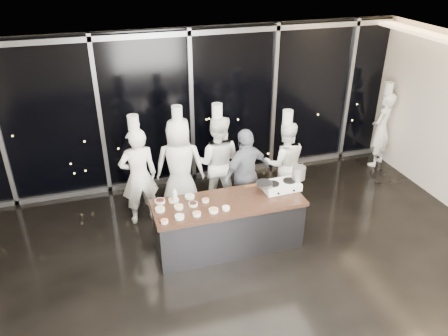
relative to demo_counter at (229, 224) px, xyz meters
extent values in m
plane|color=black|center=(0.00, -0.90, -0.45)|extent=(9.00, 9.00, 0.00)
cube|color=beige|center=(0.00, 2.60, 1.15)|extent=(9.00, 0.02, 3.20)
cube|color=white|center=(0.00, -0.90, 2.75)|extent=(9.00, 7.00, 0.02)
cube|color=black|center=(0.00, 2.54, 1.15)|extent=(8.90, 0.04, 3.18)
cube|color=gray|center=(0.00, 2.49, 2.65)|extent=(8.90, 0.08, 0.10)
cube|color=gray|center=(0.00, 2.49, -0.40)|extent=(8.90, 0.08, 0.10)
cube|color=gray|center=(-1.80, 2.49, 1.15)|extent=(0.08, 0.08, 3.20)
cube|color=gray|center=(0.00, 2.49, 1.15)|extent=(0.08, 0.08, 3.20)
cube|color=gray|center=(1.80, 2.49, 1.15)|extent=(0.08, 0.08, 3.20)
cube|color=gray|center=(3.60, 2.49, 1.15)|extent=(0.08, 0.08, 3.20)
cube|color=#35353A|center=(0.00, 0.00, -0.03)|extent=(2.40, 0.80, 0.84)
cube|color=#3D271A|center=(0.00, 0.00, 0.42)|extent=(2.46, 0.86, 0.06)
cube|color=white|center=(0.97, 0.12, 0.51)|extent=(0.64, 0.41, 0.12)
cylinder|color=black|center=(0.81, 0.11, 0.58)|extent=(0.22, 0.22, 0.02)
cylinder|color=black|center=(1.12, 0.12, 0.58)|extent=(0.22, 0.22, 0.02)
cylinder|color=black|center=(0.83, -0.09, 0.50)|extent=(0.04, 0.02, 0.04)
cylinder|color=black|center=(1.12, -0.08, 0.50)|extent=(0.04, 0.02, 0.04)
cylinder|color=slate|center=(0.65, 0.10, 0.61)|extent=(0.30, 0.30, 0.05)
cube|color=#4C2B14|center=(0.40, 0.08, 0.62)|extent=(0.21, 0.04, 0.02)
cylinder|color=#B0B0B3|center=(1.29, 0.13, 0.70)|extent=(0.23, 0.23, 0.22)
cylinder|color=white|center=(-1.10, -0.29, 0.47)|extent=(0.11, 0.11, 0.04)
cylinder|color=#FF632A|center=(-1.10, -0.29, 0.49)|extent=(0.09, 0.09, 0.01)
cylinder|color=white|center=(-1.11, 0.06, 0.47)|extent=(0.15, 0.15, 0.04)
cylinder|color=#BFBD87|center=(-1.11, 0.06, 0.49)|extent=(0.13, 0.13, 0.01)
cylinder|color=white|center=(-1.07, 0.29, 0.47)|extent=(0.17, 0.17, 0.04)
cylinder|color=#371410|center=(-1.07, 0.29, 0.49)|extent=(0.14, 0.14, 0.01)
cylinder|color=white|center=(-0.86, -0.24, 0.47)|extent=(0.15, 0.15, 0.04)
cylinder|color=silver|center=(-0.86, -0.24, 0.49)|extent=(0.12, 0.12, 0.01)
cylinder|color=white|center=(-0.82, 0.04, 0.47)|extent=(0.14, 0.14, 0.04)
cylinder|color=#D1BE68|center=(-0.82, 0.04, 0.49)|extent=(0.12, 0.12, 0.01)
cylinder|color=white|center=(-0.85, 0.26, 0.47)|extent=(0.16, 0.16, 0.04)
cylinder|color=#A08A50|center=(-0.85, 0.26, 0.49)|extent=(0.14, 0.14, 0.01)
cylinder|color=white|center=(-0.59, -0.24, 0.47)|extent=(0.13, 0.13, 0.04)
cylinder|color=#D27856|center=(-0.59, -0.24, 0.49)|extent=(0.11, 0.11, 0.01)
cylinder|color=white|center=(-0.58, 0.05, 0.47)|extent=(0.15, 0.15, 0.04)
cylinder|color=black|center=(-0.58, 0.05, 0.49)|extent=(0.12, 0.12, 0.01)
cylinder|color=white|center=(-0.58, 0.29, 0.47)|extent=(0.16, 0.16, 0.04)
cylinder|color=beige|center=(-0.58, 0.29, 0.49)|extent=(0.13, 0.13, 0.01)
cylinder|color=white|center=(-0.32, -0.22, 0.47)|extent=(0.15, 0.15, 0.04)
cylinder|color=tan|center=(-0.32, -0.22, 0.49)|extent=(0.12, 0.12, 0.01)
cylinder|color=white|center=(-0.36, 0.10, 0.47)|extent=(0.11, 0.11, 0.04)
cylinder|color=#A1615C|center=(-0.36, 0.10, 0.49)|extent=(0.09, 0.09, 0.01)
cylinder|color=white|center=(-0.11, -0.21, 0.47)|extent=(0.12, 0.12, 0.04)
cylinder|color=beige|center=(-0.11, -0.21, 0.49)|extent=(0.10, 0.10, 0.01)
cylinder|color=white|center=(-0.83, 0.22, 0.55)|extent=(0.07, 0.07, 0.20)
cone|color=white|center=(-0.83, 0.22, 0.68)|extent=(0.06, 0.06, 0.07)
imported|color=white|center=(-1.29, 1.22, 0.47)|extent=(0.72, 0.51, 1.85)
cylinder|color=white|center=(-1.29, 1.22, 1.50)|extent=(0.21, 0.21, 0.26)
imported|color=white|center=(-0.51, 1.39, 0.48)|extent=(1.03, 0.80, 1.87)
cylinder|color=white|center=(-0.51, 1.39, 1.52)|extent=(0.23, 0.23, 0.26)
imported|color=white|center=(0.21, 1.36, 0.47)|extent=(1.10, 0.99, 1.85)
cylinder|color=white|center=(0.21, 1.36, 1.49)|extent=(0.25, 0.25, 0.26)
imported|color=#131E35|center=(0.59, 0.81, 0.43)|extent=(1.12, 0.78, 1.76)
imported|color=white|center=(1.47, 1.08, 0.39)|extent=(0.93, 0.78, 1.68)
cylinder|color=white|center=(1.47, 1.08, 1.33)|extent=(0.22, 0.22, 0.26)
imported|color=white|center=(4.20, 1.91, 0.41)|extent=(0.75, 0.69, 1.72)
cylinder|color=white|center=(4.20, 1.91, 1.37)|extent=(0.26, 0.26, 0.26)
camera|label=1|loc=(-1.83, -5.70, 4.23)|focal=35.00mm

